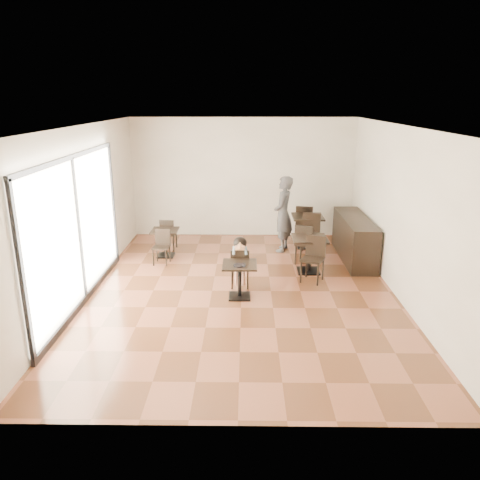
{
  "coord_description": "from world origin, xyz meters",
  "views": [
    {
      "loc": [
        0.09,
        -8.6,
        3.68
      ],
      "look_at": [
        -0.03,
        0.19,
        1.0
      ],
      "focal_mm": 35.0,
      "sensor_mm": 36.0,
      "label": 1
    }
  ],
  "objects_px": {
    "chair_mid_b": "(313,260)",
    "chair_back_a": "(305,223)",
    "chair_left_a": "(169,234)",
    "child_chair": "(240,267)",
    "cafe_table_left": "(165,243)",
    "cafe_table_back": "(307,231)",
    "cafe_table_mid": "(309,255)",
    "chair_mid_a": "(306,244)",
    "child": "(240,262)",
    "chair_back_b": "(310,234)",
    "adult_patron": "(283,214)",
    "chair_left_b": "(161,247)",
    "child_table": "(240,281)"
  },
  "relations": [
    {
      "from": "cafe_table_left",
      "to": "chair_back_b",
      "type": "relative_size",
      "value": 0.67
    },
    {
      "from": "child_chair",
      "to": "child",
      "type": "distance_m",
      "value": 0.11
    },
    {
      "from": "cafe_table_mid",
      "to": "chair_back_a",
      "type": "bearing_deg",
      "value": 85.52
    },
    {
      "from": "chair_back_a",
      "to": "chair_mid_a",
      "type": "bearing_deg",
      "value": 97.95
    },
    {
      "from": "adult_patron",
      "to": "cafe_table_left",
      "type": "distance_m",
      "value": 2.96
    },
    {
      "from": "cafe_table_back",
      "to": "chair_mid_b",
      "type": "height_order",
      "value": "chair_mid_b"
    },
    {
      "from": "child",
      "to": "chair_back_b",
      "type": "relative_size",
      "value": 1.05
    },
    {
      "from": "adult_patron",
      "to": "chair_back_b",
      "type": "bearing_deg",
      "value": 82.74
    },
    {
      "from": "cafe_table_mid",
      "to": "chair_left_a",
      "type": "bearing_deg",
      "value": 154.64
    },
    {
      "from": "cafe_table_mid",
      "to": "adult_patron",
      "type": "bearing_deg",
      "value": 107.09
    },
    {
      "from": "chair_mid_b",
      "to": "chair_back_a",
      "type": "distance_m",
      "value": 2.92
    },
    {
      "from": "chair_left_b",
      "to": "chair_back_a",
      "type": "bearing_deg",
      "value": 34.2
    },
    {
      "from": "cafe_table_left",
      "to": "chair_mid_b",
      "type": "height_order",
      "value": "chair_mid_b"
    },
    {
      "from": "chair_left_a",
      "to": "chair_back_a",
      "type": "height_order",
      "value": "chair_back_a"
    },
    {
      "from": "cafe_table_back",
      "to": "chair_back_a",
      "type": "distance_m",
      "value": 0.56
    },
    {
      "from": "cafe_table_left",
      "to": "chair_back_a",
      "type": "distance_m",
      "value": 3.76
    },
    {
      "from": "chair_left_a",
      "to": "chair_back_a",
      "type": "xyz_separation_m",
      "value": [
        3.51,
        0.79,
        0.09
      ]
    },
    {
      "from": "child",
      "to": "chair_mid_b",
      "type": "relative_size",
      "value": 1.09
    },
    {
      "from": "child_chair",
      "to": "cafe_table_back",
      "type": "height_order",
      "value": "child_chair"
    },
    {
      "from": "child_chair",
      "to": "adult_patron",
      "type": "xyz_separation_m",
      "value": [
        1.03,
        2.36,
        0.53
      ]
    },
    {
      "from": "cafe_table_left",
      "to": "child",
      "type": "bearing_deg",
      "value": -45.71
    },
    {
      "from": "child_chair",
      "to": "child",
      "type": "height_order",
      "value": "child"
    },
    {
      "from": "cafe_table_back",
      "to": "chair_back_a",
      "type": "xyz_separation_m",
      "value": [
        0.0,
        0.55,
        0.08
      ]
    },
    {
      "from": "cafe_table_mid",
      "to": "cafe_table_back",
      "type": "distance_m",
      "value": 1.82
    },
    {
      "from": "cafe_table_back",
      "to": "chair_mid_b",
      "type": "distance_m",
      "value": 2.37
    },
    {
      "from": "chair_back_b",
      "to": "cafe_table_back",
      "type": "bearing_deg",
      "value": 103.78
    },
    {
      "from": "child_chair",
      "to": "chair_back_b",
      "type": "bearing_deg",
      "value": -128.56
    },
    {
      "from": "child_chair",
      "to": "cafe_table_mid",
      "type": "relative_size",
      "value": 1.04
    },
    {
      "from": "cafe_table_back",
      "to": "child_chair",
      "type": "bearing_deg",
      "value": -122.31
    },
    {
      "from": "chair_back_b",
      "to": "adult_patron",
      "type": "bearing_deg",
      "value": 172.74
    },
    {
      "from": "child_table",
      "to": "chair_left_a",
      "type": "relative_size",
      "value": 0.86
    },
    {
      "from": "chair_back_a",
      "to": "cafe_table_back",
      "type": "bearing_deg",
      "value": 103.78
    },
    {
      "from": "child_table",
      "to": "child_chair",
      "type": "bearing_deg",
      "value": 90.0
    },
    {
      "from": "child_table",
      "to": "chair_mid_b",
      "type": "xyz_separation_m",
      "value": [
        1.5,
        0.85,
        0.13
      ]
    },
    {
      "from": "child",
      "to": "chair_back_a",
      "type": "relative_size",
      "value": 1.05
    },
    {
      "from": "chair_mid_a",
      "to": "chair_left_a",
      "type": "height_order",
      "value": "chair_mid_a"
    },
    {
      "from": "cafe_table_back",
      "to": "chair_left_b",
      "type": "distance_m",
      "value": 3.75
    },
    {
      "from": "child_chair",
      "to": "chair_mid_b",
      "type": "xyz_separation_m",
      "value": [
        1.5,
        0.3,
        0.06
      ]
    },
    {
      "from": "child_chair",
      "to": "cafe_table_left",
      "type": "distance_m",
      "value": 2.62
    },
    {
      "from": "adult_patron",
      "to": "chair_left_b",
      "type": "bearing_deg",
      "value": -56.28
    },
    {
      "from": "cafe_table_mid",
      "to": "chair_mid_a",
      "type": "height_order",
      "value": "chair_mid_a"
    },
    {
      "from": "chair_back_a",
      "to": "chair_back_b",
      "type": "xyz_separation_m",
      "value": [
        0.0,
        -1.1,
        0.0
      ]
    },
    {
      "from": "cafe_table_back",
      "to": "chair_back_b",
      "type": "relative_size",
      "value": 0.83
    },
    {
      "from": "child_chair",
      "to": "adult_patron",
      "type": "distance_m",
      "value": 2.63
    },
    {
      "from": "child",
      "to": "chair_back_b",
      "type": "distance_m",
      "value": 2.7
    },
    {
      "from": "cafe_table_left",
      "to": "chair_back_b",
      "type": "bearing_deg",
      "value": 3.87
    },
    {
      "from": "adult_patron",
      "to": "chair_back_a",
      "type": "xyz_separation_m",
      "value": [
        0.65,
        0.85,
        -0.45
      ]
    },
    {
      "from": "adult_patron",
      "to": "chair_back_a",
      "type": "height_order",
      "value": "adult_patron"
    },
    {
      "from": "child",
      "to": "chair_left_b",
      "type": "distance_m",
      "value": 2.26
    },
    {
      "from": "cafe_table_left",
      "to": "cafe_table_back",
      "type": "height_order",
      "value": "cafe_table_back"
    }
  ]
}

